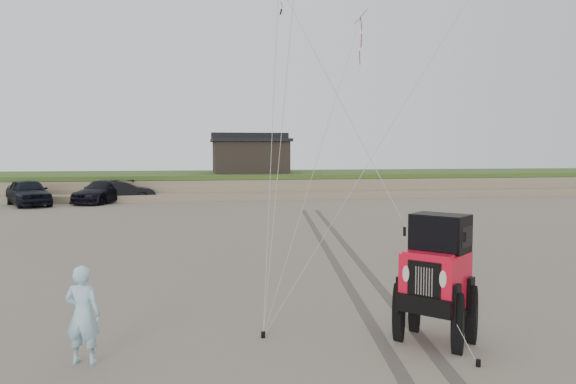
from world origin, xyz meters
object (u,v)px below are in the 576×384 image
Objects in this scene: cabin at (250,155)px; truck_b at (123,192)px; man at (83,315)px; truck_c at (103,192)px; jeep at (435,292)px; truck_a at (28,192)px.

truck_b is at bearing -146.24° from cabin.
truck_c is at bearing -66.48° from man.
truck_c is 1.04× the size of jeep.
truck_b is 0.85× the size of jeep.
cabin reaches higher than man.
cabin is 1.24× the size of truck_a.
cabin reaches higher than jeep.
truck_b is 30.95m from man.
truck_a is 30.36m from man.
man reaches higher than truck_c.
man is at bearing -100.62° from truck_a.
jeep is at bearing -164.89° from man.
cabin reaches higher than truck_b.
truck_b is 2.63× the size of man.
man is (-6.82, -37.25, -2.40)m from cabin.
truck_a is at bearing -152.15° from cabin.
jeep reaches higher than truck_c.
truck_c is (4.50, 1.20, -0.10)m from truck_a.
cabin is at bearing 136.60° from jeep.
jeep is at bearing -90.15° from truck_a.
jeep reaches higher than truck_a.
man is (4.05, -30.33, 0.06)m from truck_c.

